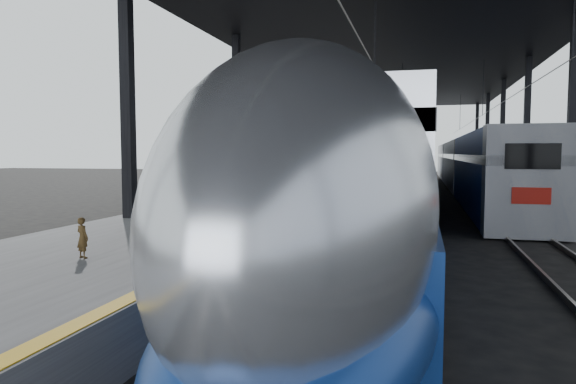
% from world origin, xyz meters
% --- Properties ---
extents(ground, '(160.00, 160.00, 0.00)m').
position_xyz_m(ground, '(0.00, 0.00, 0.00)').
color(ground, black).
rests_on(ground, ground).
extents(platform, '(6.00, 80.00, 1.00)m').
position_xyz_m(platform, '(-3.50, 20.00, 0.50)').
color(platform, '#4C4C4F').
rests_on(platform, ground).
extents(yellow_strip, '(0.30, 80.00, 0.01)m').
position_xyz_m(yellow_strip, '(-0.70, 20.00, 1.00)').
color(yellow_strip, gold).
rests_on(yellow_strip, platform).
extents(rails, '(6.52, 80.00, 0.16)m').
position_xyz_m(rails, '(4.50, 20.00, 0.08)').
color(rails, slate).
rests_on(rails, ground).
extents(canopy, '(18.00, 75.00, 9.47)m').
position_xyz_m(canopy, '(1.90, 20.00, 9.12)').
color(canopy, black).
rests_on(canopy, ground).
extents(tgv_train, '(3.23, 65.20, 4.63)m').
position_xyz_m(tgv_train, '(2.00, 24.77, 2.17)').
color(tgv_train, '#B7BABF').
rests_on(tgv_train, ground).
extents(second_train, '(2.98, 56.05, 4.11)m').
position_xyz_m(second_train, '(7.00, 36.72, 2.08)').
color(second_train, navy).
rests_on(second_train, ground).
extents(child, '(0.35, 0.29, 0.82)m').
position_xyz_m(child, '(-3.18, -0.97, 1.41)').
color(child, '#453117').
rests_on(child, platform).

